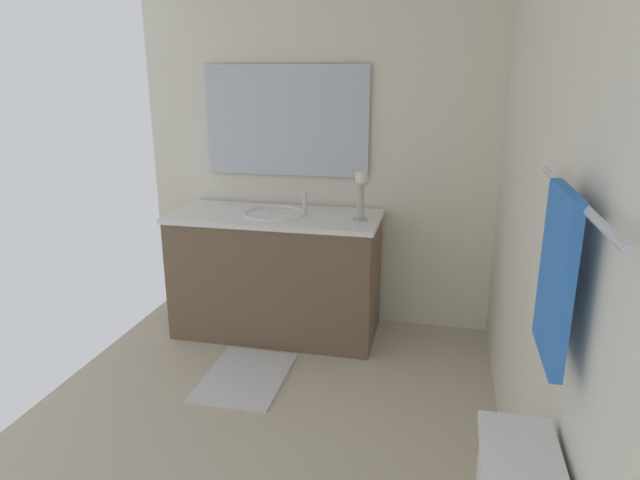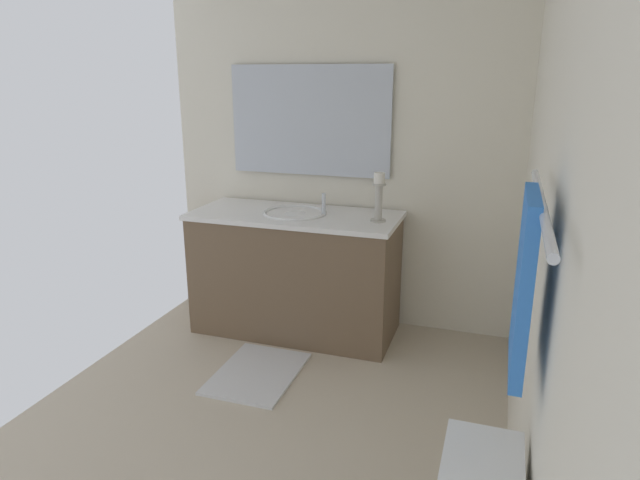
{
  "view_description": "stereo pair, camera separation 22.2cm",
  "coord_description": "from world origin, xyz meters",
  "views": [
    {
      "loc": [
        1.99,
        0.81,
        1.63
      ],
      "look_at": [
        -0.14,
        0.33,
        0.98
      ],
      "focal_mm": 31.32,
      "sensor_mm": 36.0,
      "label": 1
    },
    {
      "loc": [
        1.93,
        1.02,
        1.63
      ],
      "look_at": [
        -0.14,
        0.33,
        0.98
      ],
      "focal_mm": 31.32,
      "sensor_mm": 36.0,
      "label": 2
    }
  ],
  "objects": [
    {
      "name": "vanity_cabinet",
      "position": [
        -1.25,
        -0.2,
        0.4
      ],
      "size": [
        0.58,
        1.32,
        0.79
      ],
      "color": "brown",
      "rests_on": "ground"
    },
    {
      "name": "floor",
      "position": [
        0.0,
        0.0,
        -0.01
      ],
      "size": [
        3.14,
        2.33,
        0.02
      ],
      "primitive_type": "cube",
      "color": "beige",
      "rests_on": "ground"
    },
    {
      "name": "wall_left",
      "position": [
        -1.57,
        0.0,
        1.23
      ],
      "size": [
        0.04,
        2.33,
        2.45
      ],
      "primitive_type": "cube",
      "color": "silver",
      "rests_on": "ground"
    },
    {
      "name": "mirror",
      "position": [
        -1.53,
        -0.2,
        1.34
      ],
      "size": [
        0.02,
        1.08,
        0.7
      ],
      "primitive_type": "cube",
      "color": "silver"
    },
    {
      "name": "towel_near_vanity",
      "position": [
        0.63,
        1.09,
        1.16
      ],
      "size": [
        0.28,
        0.03,
        0.43
      ],
      "primitive_type": "cube",
      "color": "blue",
      "rests_on": "towel_bar"
    },
    {
      "name": "bath_mat",
      "position": [
        -0.62,
        -0.2,
        0.01
      ],
      "size": [
        0.6,
        0.44,
        0.02
      ],
      "primitive_type": "cube",
      "color": "silver",
      "rests_on": "ground"
    },
    {
      "name": "candle_holder_tall",
      "position": [
        -1.22,
        0.34,
        0.95
      ],
      "size": [
        0.09,
        0.09,
        0.29
      ],
      "color": "#B7B2A5",
      "rests_on": "vanity_cabinet"
    },
    {
      "name": "sink_basin",
      "position": [
        -1.25,
        -0.2,
        0.75
      ],
      "size": [
        0.4,
        0.4,
        0.24
      ],
      "color": "white",
      "rests_on": "vanity_cabinet"
    },
    {
      "name": "towel_bar",
      "position": [
        0.63,
        1.11,
        1.36
      ],
      "size": [
        0.83,
        0.02,
        0.02
      ],
      "primitive_type": "cylinder",
      "rotation": [
        0.0,
        1.57,
        0.0
      ],
      "color": "silver"
    },
    {
      "name": "wall_back",
      "position": [
        0.0,
        1.17,
        1.23
      ],
      "size": [
        3.14,
        0.04,
        2.45
      ],
      "primitive_type": "cube",
      "color": "silver",
      "rests_on": "ground"
    }
  ]
}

